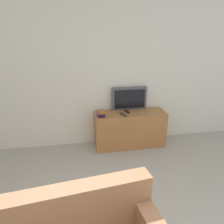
{
  "coord_description": "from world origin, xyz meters",
  "views": [
    {
      "loc": [
        -0.62,
        -0.8,
        2.05
      ],
      "look_at": [
        -0.03,
        2.46,
        0.8
      ],
      "focal_mm": 35.0,
      "sensor_mm": 36.0,
      "label": 1
    }
  ],
  "objects_px": {
    "television": "(129,98)",
    "remote_on_stand": "(127,112)",
    "book_stack": "(101,113)",
    "tv_stand": "(130,129)",
    "remote_secondary": "(123,115)"
  },
  "relations": [
    {
      "from": "tv_stand",
      "to": "book_stack",
      "type": "height_order",
      "value": "book_stack"
    },
    {
      "from": "remote_secondary",
      "to": "television",
      "type": "bearing_deg",
      "value": 58.1
    },
    {
      "from": "television",
      "to": "book_stack",
      "type": "relative_size",
      "value": 2.97
    },
    {
      "from": "book_stack",
      "to": "remote_secondary",
      "type": "bearing_deg",
      "value": -6.74
    },
    {
      "from": "tv_stand",
      "to": "remote_on_stand",
      "type": "relative_size",
      "value": 8.29
    },
    {
      "from": "remote_on_stand",
      "to": "book_stack",
      "type": "bearing_deg",
      "value": -168.99
    },
    {
      "from": "remote_on_stand",
      "to": "tv_stand",
      "type": "bearing_deg",
      "value": -30.89
    },
    {
      "from": "television",
      "to": "remote_on_stand",
      "type": "bearing_deg",
      "value": -116.2
    },
    {
      "from": "tv_stand",
      "to": "television",
      "type": "relative_size",
      "value": 1.98
    },
    {
      "from": "remote_secondary",
      "to": "book_stack",
      "type": "bearing_deg",
      "value": 173.26
    },
    {
      "from": "tv_stand",
      "to": "book_stack",
      "type": "relative_size",
      "value": 5.9
    },
    {
      "from": "television",
      "to": "remote_on_stand",
      "type": "height_order",
      "value": "television"
    },
    {
      "from": "book_stack",
      "to": "remote_on_stand",
      "type": "height_order",
      "value": "book_stack"
    },
    {
      "from": "remote_secondary",
      "to": "tv_stand",
      "type": "bearing_deg",
      "value": 34.75
    },
    {
      "from": "tv_stand",
      "to": "television",
      "type": "xyz_separation_m",
      "value": [
        0.02,
        0.17,
        0.54
      ]
    }
  ]
}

